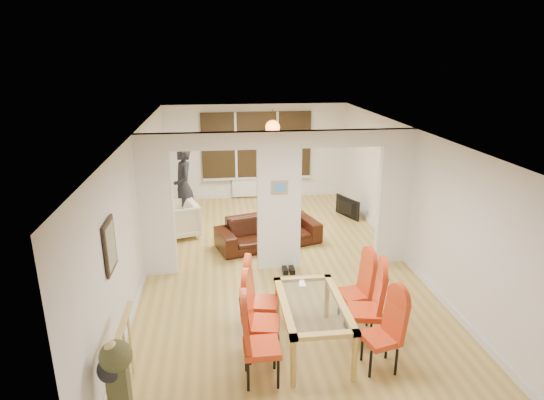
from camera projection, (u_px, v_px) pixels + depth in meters
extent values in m
cube|color=tan|center=(279.00, 266.00, 8.72)|extent=(5.00, 9.00, 0.01)
cube|color=white|center=(279.00, 202.00, 8.32)|extent=(5.00, 0.18, 2.60)
cube|color=black|center=(257.00, 145.00, 12.45)|extent=(3.00, 0.08, 1.80)
cube|color=white|center=(257.00, 187.00, 12.78)|extent=(1.40, 0.08, 0.50)
sphere|color=orange|center=(273.00, 127.00, 11.21)|extent=(0.36, 0.36, 0.36)
cube|color=gray|center=(110.00, 246.00, 5.67)|extent=(0.04, 0.52, 0.67)
cube|color=#4C8CD8|center=(280.00, 188.00, 8.13)|extent=(0.30, 0.03, 0.25)
imported|color=black|center=(269.00, 231.00, 9.60)|extent=(2.32, 1.43, 0.63)
imported|color=#F2EDCD|center=(178.00, 220.00, 10.05)|extent=(1.03, 1.04, 0.77)
imported|color=black|center=(184.00, 187.00, 10.45)|extent=(0.79, 0.62, 1.93)
imported|color=black|center=(345.00, 208.00, 11.24)|extent=(0.84, 0.44, 0.50)
cylinder|color=#143F19|center=(281.00, 210.00, 10.69)|extent=(0.07, 0.07, 0.28)
imported|color=#362612|center=(287.00, 212.00, 10.92)|extent=(0.21, 0.21, 0.05)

